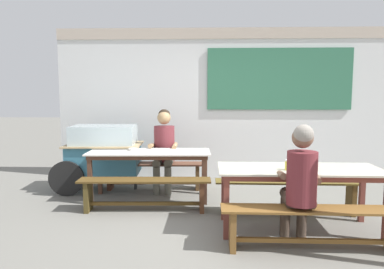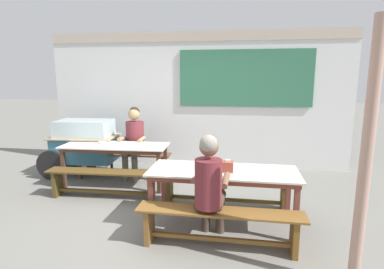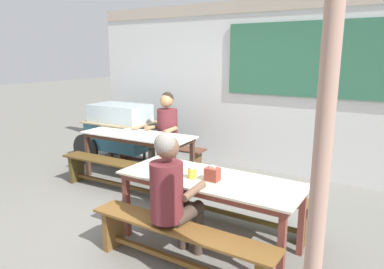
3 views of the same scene
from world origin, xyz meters
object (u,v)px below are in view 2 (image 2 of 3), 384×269
dining_table_near (223,175)px  bench_near_front (219,223)px  food_cart (84,142)px  person_center_facing (134,138)px  tissue_box (228,167)px  wooden_support_post (366,161)px  bench_near_back (225,188)px  soup_bowl (102,143)px  dining_table_far (115,149)px  condiment_jar (211,168)px  person_near_front (209,183)px  bench_far_back (127,160)px  bench_far_front (103,180)px

dining_table_near → bench_near_front: bearing=-90.5°
food_cart → person_center_facing: (1.01, 0.00, 0.12)m
tissue_box → wooden_support_post: (1.18, -0.96, 0.39)m
bench_near_back → soup_bowl: size_ratio=13.70×
dining_table_far → condiment_jar: size_ratio=15.78×
food_cart → soup_bowl: size_ratio=11.42×
bench_near_front → person_near_front: size_ratio=1.44×
person_center_facing → bench_far_back: bearing=164.9°
bench_far_back → tissue_box: (1.99, -1.78, 0.49)m
bench_far_front → wooden_support_post: 3.63m
wooden_support_post → food_cart: bearing=146.1°
condiment_jar → wooden_support_post: size_ratio=0.05×
bench_far_back → condiment_jar: size_ratio=14.72×
bench_far_back → condiment_jar: condiment_jar is taller
bench_far_front → food_cart: food_cart is taller
food_cart → tissue_box: size_ratio=10.45×
food_cart → soup_bowl: 0.75m
person_center_facing → condiment_jar: (1.60, -1.77, 0.03)m
bench_far_back → person_center_facing: size_ratio=1.28×
bench_near_back → wooden_support_post: wooden_support_post is taller
food_cart → tissue_box: 3.31m
person_near_front → person_center_facing: size_ratio=0.96×
bench_far_front → soup_bowl: bearing=114.0°
tissue_box → condiment_jar: 0.21m
dining_table_far → soup_bowl: soup_bowl is taller
person_near_front → soup_bowl: size_ratio=9.24×
condiment_jar → soup_bowl: (-2.02, 1.32, -0.04)m
food_cart → bench_near_back: bearing=-21.9°
condiment_jar → food_cart: bearing=145.8°
bench_far_back → food_cart: food_cart is taller
bench_near_front → person_near_front: (-0.12, 0.08, 0.43)m
bench_far_back → soup_bowl: (-0.24, -0.50, 0.45)m
dining_table_near → food_cart: food_cart is taller
person_near_front → dining_table_near: bearing=75.7°
dining_table_far → dining_table_near: same height
food_cart → wooden_support_post: 4.85m
bench_near_front → condiment_jar: condiment_jar is taller
bench_near_back → person_near_front: (-0.13, -1.05, 0.43)m
dining_table_far → bench_near_back: 2.04m
dining_table_near → wooden_support_post: size_ratio=0.79×
bench_near_back → bench_near_front: bearing=-90.5°
bench_far_back → bench_near_back: size_ratio=0.89×
tissue_box → soup_bowl: 2.57m
tissue_box → soup_bowl: (-2.23, 1.28, -0.05)m
person_center_facing → soup_bowl: 0.62m
wooden_support_post → person_center_facing: bearing=138.0°
dining_table_near → person_near_front: person_near_front is taller
bench_near_front → soup_bowl: soup_bowl is taller
dining_table_near → person_center_facing: bearing=136.3°
bench_far_front → person_near_front: person_near_front is taller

